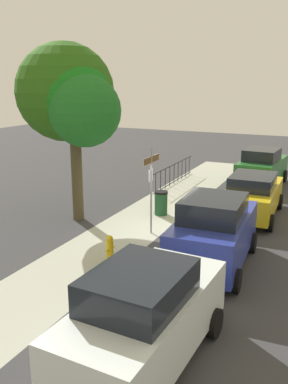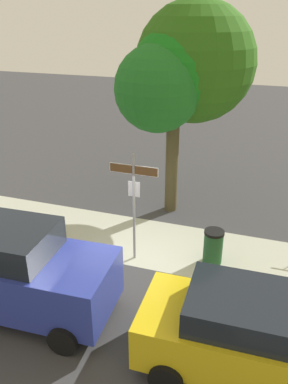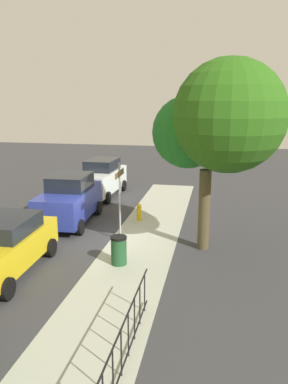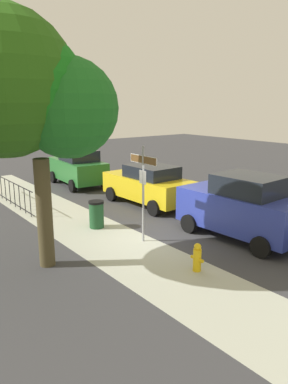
{
  "view_description": "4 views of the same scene",
  "coord_description": "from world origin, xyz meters",
  "px_view_note": "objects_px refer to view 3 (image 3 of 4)",
  "views": [
    {
      "loc": [
        -12.86,
        -5.34,
        5.3
      ],
      "look_at": [
        -0.07,
        0.65,
        1.5
      ],
      "focal_mm": 38.99,
      "sensor_mm": 36.0,
      "label": 1
    },
    {
      "loc": [
        3.19,
        -8.31,
        6.38
      ],
      "look_at": [
        0.14,
        0.77,
        1.91
      ],
      "focal_mm": 36.87,
      "sensor_mm": 36.0,
      "label": 2
    },
    {
      "loc": [
        13.42,
        3.99,
        5.43
      ],
      "look_at": [
        -0.59,
        1.23,
        1.86
      ],
      "focal_mm": 35.22,
      "sensor_mm": 36.0,
      "label": 3
    },
    {
      "loc": [
        -9.03,
        7.32,
        4.39
      ],
      "look_at": [
        0.53,
        -0.05,
        1.47
      ],
      "focal_mm": 34.79,
      "sensor_mm": 36.0,
      "label": 4
    }
  ],
  "objects_px": {
    "street_sign": "(120,189)",
    "car_yellow": "(4,246)",
    "shade_tree": "(216,121)",
    "car_white": "(101,178)",
    "trash_bin": "(119,250)",
    "fire_hydrant": "(139,212)",
    "car_blue": "(69,200)"
  },
  "relations": [
    {
      "from": "fire_hydrant",
      "to": "trash_bin",
      "type": "xyz_separation_m",
      "value": [
        4.72,
        0.3,
        0.11
      ]
    },
    {
      "from": "car_yellow",
      "to": "trash_bin",
      "type": "relative_size",
      "value": 4.52
    },
    {
      "from": "car_blue",
      "to": "trash_bin",
      "type": "distance_m",
      "value": 5.05
    },
    {
      "from": "car_blue",
      "to": "car_yellow",
      "type": "bearing_deg",
      "value": -4.1
    },
    {
      "from": "street_sign",
      "to": "car_yellow",
      "type": "distance_m",
      "value": 4.62
    },
    {
      "from": "car_white",
      "to": "car_yellow",
      "type": "bearing_deg",
      "value": 2.31
    },
    {
      "from": "car_blue",
      "to": "car_white",
      "type": "bearing_deg",
      "value": 178.08
    },
    {
      "from": "car_white",
      "to": "fire_hydrant",
      "type": "relative_size",
      "value": 5.58
    },
    {
      "from": "car_yellow",
      "to": "fire_hydrant",
      "type": "relative_size",
      "value": 5.69
    },
    {
      "from": "shade_tree",
      "to": "trash_bin",
      "type": "relative_size",
      "value": 6.87
    },
    {
      "from": "car_yellow",
      "to": "fire_hydrant",
      "type": "xyz_separation_m",
      "value": [
        -6.02,
        3.09,
        -0.51
      ]
    },
    {
      "from": "shade_tree",
      "to": "car_white",
      "type": "bearing_deg",
      "value": -137.96
    },
    {
      "from": "car_white",
      "to": "fire_hydrant",
      "type": "xyz_separation_m",
      "value": [
        3.98,
        3.03,
        -0.64
      ]
    },
    {
      "from": "street_sign",
      "to": "fire_hydrant",
      "type": "xyz_separation_m",
      "value": [
        -2.62,
        0.2,
        -1.69
      ]
    },
    {
      "from": "car_blue",
      "to": "fire_hydrant",
      "type": "bearing_deg",
      "value": 104.34
    },
    {
      "from": "trash_bin",
      "to": "fire_hydrant",
      "type": "bearing_deg",
      "value": -176.36
    },
    {
      "from": "fire_hydrant",
      "to": "car_yellow",
      "type": "bearing_deg",
      "value": -27.19
    },
    {
      "from": "car_white",
      "to": "trash_bin",
      "type": "distance_m",
      "value": 9.33
    },
    {
      "from": "shade_tree",
      "to": "car_blue",
      "type": "height_order",
      "value": "shade_tree"
    },
    {
      "from": "shade_tree",
      "to": "car_white",
      "type": "height_order",
      "value": "shade_tree"
    },
    {
      "from": "car_yellow",
      "to": "trash_bin",
      "type": "distance_m",
      "value": 3.66
    },
    {
      "from": "trash_bin",
      "to": "street_sign",
      "type": "bearing_deg",
      "value": -166.65
    },
    {
      "from": "street_sign",
      "to": "car_yellow",
      "type": "bearing_deg",
      "value": -40.37
    },
    {
      "from": "shade_tree",
      "to": "car_white",
      "type": "xyz_separation_m",
      "value": [
        -7.02,
        -6.33,
        -3.66
      ]
    },
    {
      "from": "shade_tree",
      "to": "car_yellow",
      "type": "relative_size",
      "value": 1.52
    },
    {
      "from": "car_blue",
      "to": "street_sign",
      "type": "bearing_deg",
      "value": 55.63
    },
    {
      "from": "street_sign",
      "to": "trash_bin",
      "type": "relative_size",
      "value": 3.15
    },
    {
      "from": "street_sign",
      "to": "trash_bin",
      "type": "xyz_separation_m",
      "value": [
        2.1,
        0.5,
        -1.58
      ]
    },
    {
      "from": "street_sign",
      "to": "car_white",
      "type": "distance_m",
      "value": 7.25
    },
    {
      "from": "shade_tree",
      "to": "car_yellow",
      "type": "bearing_deg",
      "value": -64.99
    },
    {
      "from": "car_white",
      "to": "car_blue",
      "type": "height_order",
      "value": "car_blue"
    },
    {
      "from": "street_sign",
      "to": "car_blue",
      "type": "height_order",
      "value": "street_sign"
    }
  ]
}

